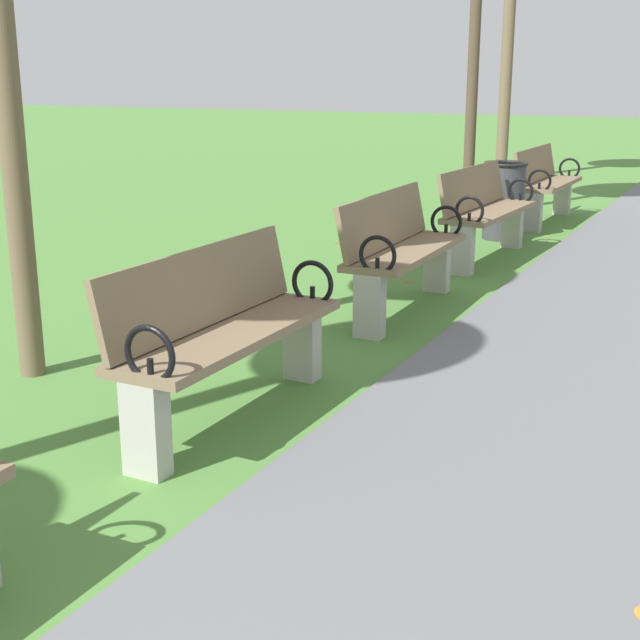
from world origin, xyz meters
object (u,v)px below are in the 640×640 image
object	(u,v)px
park_bench_6	(545,183)
park_bench_5	(485,210)
trash_bin	(504,200)
park_bench_3	(225,331)
park_bench_4	(401,249)

from	to	relation	value
park_bench_6	park_bench_5	bearing A→B (deg)	-90.00
park_bench_6	trash_bin	size ratio (longest dim) A/B	1.91
park_bench_3	park_bench_6	world-z (taller)	same
park_bench_5	park_bench_3	bearing A→B (deg)	-90.00
park_bench_4	park_bench_5	world-z (taller)	same
park_bench_3	park_bench_5	bearing A→B (deg)	90.00
park_bench_5	trash_bin	xyz separation A→B (m)	(-0.15, 1.21, -0.06)
park_bench_4	park_bench_6	size ratio (longest dim) A/B	1.00
park_bench_3	park_bench_5	world-z (taller)	same
park_bench_3	park_bench_4	world-z (taller)	same
park_bench_3	trash_bin	world-z (taller)	park_bench_3
trash_bin	park_bench_3	bearing A→B (deg)	-88.56
park_bench_3	park_bench_6	distance (m)	7.16
park_bench_5	park_bench_6	bearing A→B (deg)	90.00
park_bench_4	trash_bin	bearing A→B (deg)	92.48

